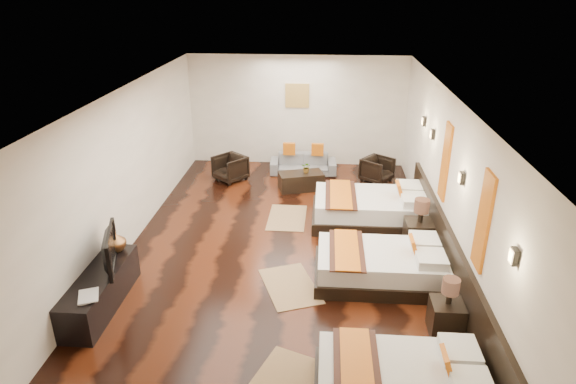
# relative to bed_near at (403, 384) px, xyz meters

# --- Properties ---
(floor) EXTENTS (5.50, 9.50, 0.01)m
(floor) POSITION_rel_bed_near_xyz_m (-1.69, 3.22, -0.26)
(floor) COLOR black
(floor) RESTS_ON ground
(ceiling) EXTENTS (5.50, 9.50, 0.01)m
(ceiling) POSITION_rel_bed_near_xyz_m (-1.69, 3.22, 2.54)
(ceiling) COLOR white
(ceiling) RESTS_ON floor
(back_wall) EXTENTS (5.50, 0.01, 2.80)m
(back_wall) POSITION_rel_bed_near_xyz_m (-1.69, 7.97, 1.14)
(back_wall) COLOR silver
(back_wall) RESTS_ON floor
(left_wall) EXTENTS (0.01, 9.50, 2.80)m
(left_wall) POSITION_rel_bed_near_xyz_m (-4.44, 3.22, 1.14)
(left_wall) COLOR silver
(left_wall) RESTS_ON floor
(right_wall) EXTENTS (0.01, 9.50, 2.80)m
(right_wall) POSITION_rel_bed_near_xyz_m (1.06, 3.22, 1.14)
(right_wall) COLOR silver
(right_wall) RESTS_ON floor
(headboard_panel) EXTENTS (0.08, 6.60, 0.90)m
(headboard_panel) POSITION_rel_bed_near_xyz_m (1.02, 2.42, 0.19)
(headboard_panel) COLOR black
(headboard_panel) RESTS_ON floor
(bed_near) EXTENTS (1.97, 1.24, 0.75)m
(bed_near) POSITION_rel_bed_near_xyz_m (0.00, 0.00, 0.00)
(bed_near) COLOR black
(bed_near) RESTS_ON floor
(bed_mid) EXTENTS (2.08, 1.31, 0.80)m
(bed_mid) POSITION_rel_bed_near_xyz_m (0.00, 2.52, 0.01)
(bed_mid) COLOR black
(bed_mid) RESTS_ON floor
(bed_far) EXTENTS (2.29, 1.44, 0.87)m
(bed_far) POSITION_rel_bed_near_xyz_m (0.00, 4.61, 0.04)
(bed_far) COLOR black
(bed_far) RESTS_ON floor
(nightstand_a) EXTENTS (0.44, 0.44, 0.86)m
(nightstand_a) POSITION_rel_bed_near_xyz_m (0.75, 1.28, 0.04)
(nightstand_a) COLOR black
(nightstand_a) RESTS_ON floor
(nightstand_b) EXTENTS (0.49, 0.49, 0.98)m
(nightstand_b) POSITION_rel_bed_near_xyz_m (0.75, 3.58, 0.09)
(nightstand_b) COLOR black
(nightstand_b) RESTS_ON floor
(jute_mat_mid) EXTENTS (1.13, 1.39, 0.01)m
(jute_mat_mid) POSITION_rel_bed_near_xyz_m (-1.45, 2.22, -0.25)
(jute_mat_mid) COLOR #93724B
(jute_mat_mid) RESTS_ON floor
(jute_mat_far) EXTENTS (0.76, 1.21, 0.01)m
(jute_mat_far) POSITION_rel_bed_near_xyz_m (-1.69, 4.66, -0.25)
(jute_mat_far) COLOR #93724B
(jute_mat_far) RESTS_ON floor
(tv_console) EXTENTS (0.50, 1.80, 0.55)m
(tv_console) POSITION_rel_bed_near_xyz_m (-4.19, 1.50, 0.02)
(tv_console) COLOR black
(tv_console) RESTS_ON floor
(tv) EXTENTS (0.43, 0.97, 0.57)m
(tv) POSITION_rel_bed_near_xyz_m (-4.14, 1.72, 0.58)
(tv) COLOR black
(tv) RESTS_ON tv_console
(book) EXTENTS (0.38, 0.42, 0.03)m
(book) POSITION_rel_bed_near_xyz_m (-4.19, 0.89, 0.31)
(book) COLOR black
(book) RESTS_ON tv_console
(figurine) EXTENTS (0.38, 0.38, 0.34)m
(figurine) POSITION_rel_bed_near_xyz_m (-4.19, 2.19, 0.46)
(figurine) COLOR brown
(figurine) RESTS_ON tv_console
(sofa) EXTENTS (1.66, 0.71, 0.48)m
(sofa) POSITION_rel_bed_near_xyz_m (-1.49, 7.24, -0.02)
(sofa) COLOR slate
(sofa) RESTS_ON floor
(armchair_left) EXTENTS (0.94, 0.94, 0.62)m
(armchair_left) POSITION_rel_bed_near_xyz_m (-3.22, 6.62, 0.05)
(armchair_left) COLOR black
(armchair_left) RESTS_ON floor
(armchair_right) EXTENTS (0.90, 0.90, 0.59)m
(armchair_right) POSITION_rel_bed_near_xyz_m (0.31, 6.82, 0.04)
(armchair_right) COLOR black
(armchair_right) RESTS_ON floor
(coffee_table) EXTENTS (1.10, 0.77, 0.40)m
(coffee_table) POSITION_rel_bed_near_xyz_m (-1.49, 6.19, -0.06)
(coffee_table) COLOR black
(coffee_table) RESTS_ON floor
(table_plant) EXTENTS (0.28, 0.26, 0.25)m
(table_plant) POSITION_rel_bed_near_xyz_m (-1.37, 6.23, 0.27)
(table_plant) COLOR #295D1F
(table_plant) RESTS_ON coffee_table
(orange_panel_a) EXTENTS (0.04, 0.40, 1.30)m
(orange_panel_a) POSITION_rel_bed_near_xyz_m (1.04, 1.32, 1.44)
(orange_panel_a) COLOR #D86014
(orange_panel_a) RESTS_ON right_wall
(orange_panel_b) EXTENTS (0.04, 0.40, 1.30)m
(orange_panel_b) POSITION_rel_bed_near_xyz_m (1.04, 3.52, 1.44)
(orange_panel_b) COLOR #D86014
(orange_panel_b) RESTS_ON right_wall
(sconce_near) EXTENTS (0.07, 0.12, 0.18)m
(sconce_near) POSITION_rel_bed_near_xyz_m (1.01, 0.22, 1.59)
(sconce_near) COLOR black
(sconce_near) RESTS_ON right_wall
(sconce_mid) EXTENTS (0.07, 0.12, 0.18)m
(sconce_mid) POSITION_rel_bed_near_xyz_m (1.01, 2.42, 1.59)
(sconce_mid) COLOR black
(sconce_mid) RESTS_ON right_wall
(sconce_far) EXTENTS (0.07, 0.12, 0.18)m
(sconce_far) POSITION_rel_bed_near_xyz_m (1.01, 4.62, 1.59)
(sconce_far) COLOR black
(sconce_far) RESTS_ON right_wall
(sconce_lounge) EXTENTS (0.07, 0.12, 0.18)m
(sconce_lounge) POSITION_rel_bed_near_xyz_m (1.01, 5.52, 1.59)
(sconce_lounge) COLOR black
(sconce_lounge) RESTS_ON right_wall
(gold_artwork) EXTENTS (0.60, 0.04, 0.60)m
(gold_artwork) POSITION_rel_bed_near_xyz_m (-1.69, 7.95, 1.54)
(gold_artwork) COLOR #AD873F
(gold_artwork) RESTS_ON back_wall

